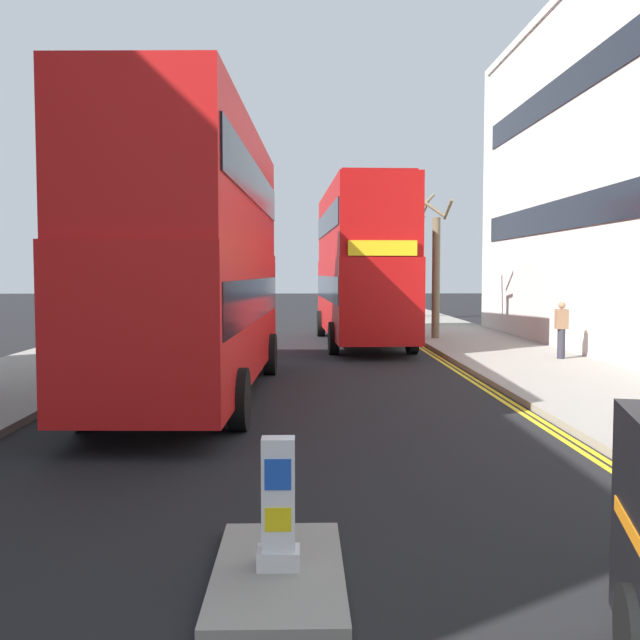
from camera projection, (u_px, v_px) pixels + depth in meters
sidewalk_right at (567, 379)px, 17.56m from camera, size 4.00×80.00×0.14m
sidewalk_left at (15, 381)px, 17.25m from camera, size 4.00×80.00×0.14m
kerb_line_outer at (502, 396)px, 15.52m from camera, size 0.10×56.00×0.01m
kerb_line_inner at (495, 396)px, 15.52m from camera, size 0.10×56.00×0.01m
traffic_island at (279, 573)px, 6.27m from camera, size 1.10×2.20×0.10m
keep_left_bollard at (278, 508)px, 6.23m from camera, size 0.36×0.28×1.11m
double_decker_bus_away at (197, 251)px, 15.28m from camera, size 3.05×10.88×5.64m
double_decker_bus_oncoming at (361, 260)px, 26.60m from camera, size 3.07×10.88×5.64m
pedestrian_far at (561, 329)px, 21.02m from camera, size 0.34×0.22×1.62m
street_tree_near at (413, 264)px, 40.89m from camera, size 1.70×1.70×6.44m
street_tree_mid at (436, 270)px, 27.54m from camera, size 1.55×1.65×5.45m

